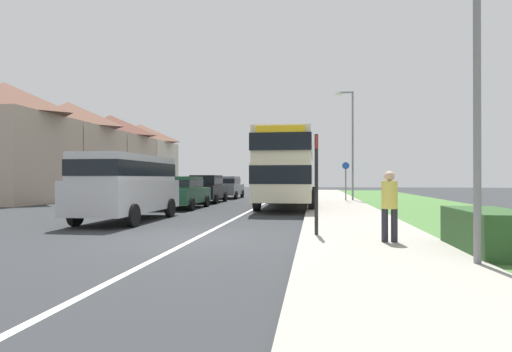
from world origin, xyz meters
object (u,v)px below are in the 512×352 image
parked_car_grey (228,186)px  street_lamp_mid (351,138)px  double_decker_bus (288,166)px  parked_car_black (207,188)px  parked_van_silver (128,182)px  cycle_route_sign (346,180)px  bus_stop_sign (316,177)px  parked_car_dark_green (182,191)px  street_lamp_near (470,20)px  pedestrian_at_stop (389,203)px

parked_car_grey → street_lamp_mid: bearing=-21.1°
street_lamp_mid → parked_car_grey: bearing=158.9°
double_decker_bus → parked_car_grey: double_decker_bus is taller
double_decker_bus → parked_car_black: 6.20m
parked_van_silver → parked_car_grey: bearing=89.7°
cycle_route_sign → bus_stop_sign: bearing=-96.7°
parked_car_dark_green → double_decker_bus: bearing=19.9°
parked_car_black → street_lamp_mid: street_lamp_mid is taller
parked_van_silver → street_lamp_near: bearing=-36.1°
street_lamp_near → street_lamp_mid: (-0.21, 19.81, -0.05)m
street_lamp_near → parked_car_black: bearing=117.2°
parked_van_silver → parked_car_black: bearing=90.3°
double_decker_bus → street_lamp_near: bearing=-75.0°
parked_car_black → parked_car_grey: 5.47m
street_lamp_mid → parked_car_dark_green: bearing=-141.1°
double_decker_bus → pedestrian_at_stop: size_ratio=6.14×
parked_car_black → parked_car_grey: bearing=88.5°
street_lamp_near → parked_car_grey: bearing=111.1°
pedestrian_at_stop → cycle_route_sign: (0.35, 17.31, 0.45)m
parked_car_dark_green → street_lamp_mid: 11.79m
parked_van_silver → street_lamp_mid: 16.12m
parked_car_dark_green → parked_car_grey: (0.10, 10.50, 0.02)m
bus_stop_sign → cycle_route_sign: 16.42m
parked_car_dark_green → bus_stop_sign: (6.55, -9.54, 0.66)m
parked_car_grey → bus_stop_sign: 21.07m
double_decker_bus → street_lamp_near: street_lamp_near is taller
double_decker_bus → parked_van_silver: bearing=-122.9°
parked_car_dark_green → street_lamp_mid: street_lamp_mid is taller
parked_van_silver → cycle_route_sign: 15.38m
bus_stop_sign → cycle_route_sign: bus_stop_sign is taller
parked_van_silver → parked_car_black: (-0.05, 11.11, -0.44)m
parked_van_silver → cycle_route_sign: cycle_route_sign is taller
pedestrian_at_stop → street_lamp_near: street_lamp_near is taller
parked_car_black → parked_car_grey: (0.15, 5.47, -0.02)m
double_decker_bus → bus_stop_sign: 11.50m
double_decker_bus → street_lamp_near: size_ratio=1.44×
parked_car_grey → parked_car_dark_green: bearing=-90.5°
parked_car_black → parked_car_dark_green: bearing=-89.5°
parked_van_silver → cycle_route_sign: (8.47, 12.84, 0.06)m
double_decker_bus → pedestrian_at_stop: 12.81m
parked_car_black → pedestrian_at_stop: (8.17, -15.57, 0.05)m
bus_stop_sign → cycle_route_sign: bearing=83.3°
parked_car_black → street_lamp_near: bearing=-62.8°
parked_van_silver → pedestrian_at_stop: bearing=-28.8°
bus_stop_sign → street_lamp_mid: street_lamp_mid is taller
pedestrian_at_stop → parked_car_grey: bearing=110.9°
street_lamp_near → street_lamp_mid: size_ratio=1.01×
parked_car_black → bus_stop_sign: (6.60, -14.57, 0.61)m
pedestrian_at_stop → cycle_route_sign: cycle_route_sign is taller
double_decker_bus → street_lamp_mid: street_lamp_mid is taller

